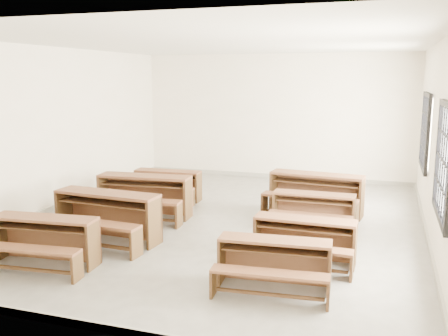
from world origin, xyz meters
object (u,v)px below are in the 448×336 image
(desk_set_4, at_px, (274,260))
(desk_set_0, at_px, (43,238))
(desk_set_1, at_px, (106,213))
(desk_set_7, at_px, (316,191))
(desk_set_2, at_px, (144,193))
(desk_set_5, at_px, (304,238))
(desk_set_3, at_px, (167,183))
(desk_set_6, at_px, (313,209))

(desk_set_4, bearing_deg, desk_set_0, 179.39)
(desk_set_1, height_order, desk_set_7, same)
(desk_set_2, bearing_deg, desk_set_7, 16.36)
(desk_set_2, relative_size, desk_set_5, 1.27)
(desk_set_3, bearing_deg, desk_set_0, -93.76)
(desk_set_0, relative_size, desk_set_3, 1.09)
(desk_set_0, bearing_deg, desk_set_7, 44.17)
(desk_set_1, bearing_deg, desk_set_3, 97.72)
(desk_set_4, distance_m, desk_set_5, 1.01)
(desk_set_3, bearing_deg, desk_set_4, -52.33)
(desk_set_0, relative_size, desk_set_6, 1.13)
(desk_set_0, bearing_deg, desk_set_1, 71.56)
(desk_set_5, xyz_separation_m, desk_set_7, (-0.21, 2.61, 0.09))
(desk_set_3, xyz_separation_m, desk_set_6, (3.28, -1.10, -0.01))
(desk_set_1, distance_m, desk_set_3, 2.80)
(desk_set_1, height_order, desk_set_2, desk_set_1)
(desk_set_1, xyz_separation_m, desk_set_5, (3.20, 0.02, -0.09))
(desk_set_2, distance_m, desk_set_3, 1.34)
(desk_set_3, xyz_separation_m, desk_set_4, (3.18, -3.75, -0.01))
(desk_set_2, xyz_separation_m, desk_set_3, (-0.12, 1.33, -0.09))
(desk_set_2, bearing_deg, desk_set_0, -99.01)
(desk_set_0, height_order, desk_set_2, desk_set_2)
(desk_set_0, xyz_separation_m, desk_set_2, (0.20, 2.65, 0.06))
(desk_set_6, bearing_deg, desk_set_1, -151.46)
(desk_set_4, xyz_separation_m, desk_set_7, (0.01, 3.60, 0.10))
(desk_set_3, height_order, desk_set_4, desk_set_3)
(desk_set_1, relative_size, desk_set_6, 1.30)
(desk_set_3, bearing_deg, desk_set_6, -21.19)
(desk_set_5, bearing_deg, desk_set_3, 141.59)
(desk_set_5, xyz_separation_m, desk_set_6, (-0.11, 1.66, -0.01))
(desk_set_0, distance_m, desk_set_6, 4.43)
(desk_set_2, xyz_separation_m, desk_set_6, (3.16, 0.22, -0.09))
(desk_set_3, bearing_deg, desk_set_7, -5.30)
(desk_set_0, height_order, desk_set_4, desk_set_0)
(desk_set_1, xyz_separation_m, desk_set_6, (3.09, 1.68, -0.09))
(desk_set_2, bearing_deg, desk_set_5, -28.37)
(desk_set_2, height_order, desk_set_6, desk_set_2)
(desk_set_4, relative_size, desk_set_7, 0.78)
(desk_set_5, relative_size, desk_set_7, 0.78)
(desk_set_3, relative_size, desk_set_6, 1.04)
(desk_set_6, xyz_separation_m, desk_set_7, (-0.10, 0.95, 0.09))
(desk_set_1, distance_m, desk_set_6, 3.52)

